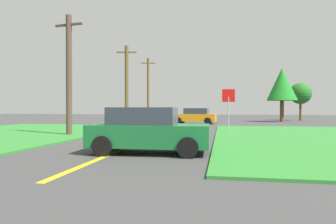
# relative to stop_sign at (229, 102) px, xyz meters

# --- Properties ---
(ground_plane) EXTENTS (120.00, 120.00, 0.00)m
(ground_plane) POSITION_rel_stop_sign_xyz_m (-4.21, 0.73, -2.03)
(ground_plane) COLOR #3E3E3E
(grass_verge_right) EXTENTS (12.00, 20.00, 0.08)m
(grass_verge_right) POSITION_rel_stop_sign_xyz_m (5.22, -3.27, -1.99)
(grass_verge_right) COLOR #2E7E2E
(grass_verge_right) RESTS_ON ground
(grass_verge_left) EXTENTS (12.00, 20.00, 0.08)m
(grass_verge_left) POSITION_rel_stop_sign_xyz_m (-13.64, -3.27, -1.99)
(grass_verge_left) COLOR #2E7E2E
(grass_verge_left) RESTS_ON ground
(lane_stripe_center) EXTENTS (0.20, 14.00, 0.01)m
(lane_stripe_center) POSITION_rel_stop_sign_xyz_m (-4.21, -7.27, -2.02)
(lane_stripe_center) COLOR yellow
(lane_stripe_center) RESTS_ON ground
(stop_sign) EXTENTS (0.82, 0.18, 2.84)m
(stop_sign) POSITION_rel_stop_sign_xyz_m (0.00, 0.00, 0.00)
(stop_sign) COLOR #9EA0A8
(stop_sign) RESTS_ON ground
(car_behind_on_main_road) EXTENTS (4.21, 2.12, 1.62)m
(car_behind_on_main_road) POSITION_rel_stop_sign_xyz_m (-3.00, -9.64, -1.22)
(car_behind_on_main_road) COLOR #196B33
(car_behind_on_main_road) RESTS_ON ground
(car_approaching_junction) EXTENTS (4.55, 2.30, 1.62)m
(car_approaching_junction) POSITION_rel_stop_sign_xyz_m (-3.17, 11.46, -1.22)
(car_approaching_junction) COLOR orange
(car_approaching_junction) RESTS_ON ground
(utility_pole_near) EXTENTS (1.80, 0.37, 7.01)m
(utility_pole_near) POSITION_rel_stop_sign_xyz_m (-9.20, -3.68, 1.57)
(utility_pole_near) COLOR brown
(utility_pole_near) RESTS_ON ground
(utility_pole_mid) EXTENTS (1.79, 0.45, 7.27)m
(utility_pole_mid) POSITION_rel_stop_sign_xyz_m (-8.94, 6.38, 1.70)
(utility_pole_mid) COLOR brown
(utility_pole_mid) RESTS_ON ground
(utility_pole_far) EXTENTS (1.79, 0.50, 7.82)m
(utility_pole_far) POSITION_rel_stop_sign_xyz_m (-9.39, 16.44, 2.00)
(utility_pole_far) COLOR brown
(utility_pole_far) RESTS_ON ground
(oak_tree_left) EXTENTS (2.80, 2.80, 4.97)m
(oak_tree_left) POSITION_rel_stop_sign_xyz_m (9.78, 22.17, 1.52)
(oak_tree_left) COLOR brown
(oak_tree_left) RESTS_ON ground
(pine_tree_center) EXTENTS (3.52, 3.52, 6.42)m
(pine_tree_center) POSITION_rel_stop_sign_xyz_m (6.63, 17.76, 2.42)
(pine_tree_center) COLOR brown
(pine_tree_center) RESTS_ON ground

